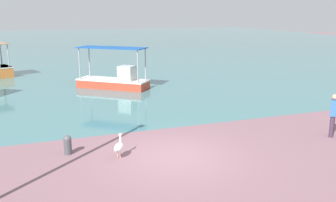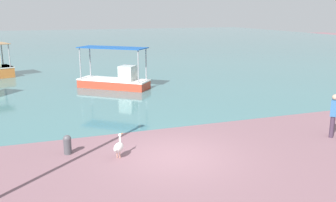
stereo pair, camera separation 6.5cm
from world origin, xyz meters
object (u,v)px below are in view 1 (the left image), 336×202
object	(u,v)px
pelican	(119,147)
fisherman_standing	(333,114)
fishing_boat_center	(115,79)
mooring_bollard	(68,144)

from	to	relation	value
pelican	fisherman_standing	distance (m)	8.30
fishing_boat_center	mooring_bollard	world-z (taller)	fishing_boat_center
fishing_boat_center	mooring_bollard	xyz separation A→B (m)	(-3.91, -10.61, -0.21)
pelican	fisherman_standing	world-z (taller)	fisherman_standing
fishing_boat_center	pelican	bearing A→B (deg)	-101.48
pelican	mooring_bollard	distance (m)	1.82
pelican	mooring_bollard	world-z (taller)	pelican
fishing_boat_center	mooring_bollard	distance (m)	11.31
fishing_boat_center	fisherman_standing	distance (m)	13.57
mooring_bollard	fisherman_standing	distance (m)	9.97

